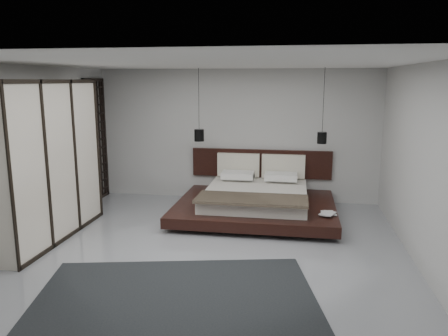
% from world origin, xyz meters
% --- Properties ---
extents(floor, '(6.00, 6.00, 0.00)m').
position_xyz_m(floor, '(0.00, 0.00, 0.00)').
color(floor, gray).
rests_on(floor, ground).
extents(ceiling, '(6.00, 6.00, 0.00)m').
position_xyz_m(ceiling, '(0.00, 0.00, 2.80)').
color(ceiling, white).
rests_on(ceiling, wall_back).
extents(wall_back, '(6.00, 0.00, 6.00)m').
position_xyz_m(wall_back, '(0.00, 3.00, 1.40)').
color(wall_back, '#B4B4B1').
rests_on(wall_back, floor).
extents(wall_front, '(6.00, 0.00, 6.00)m').
position_xyz_m(wall_front, '(0.00, -3.00, 1.40)').
color(wall_front, '#B4B4B1').
rests_on(wall_front, floor).
extents(wall_left, '(0.00, 6.00, 6.00)m').
position_xyz_m(wall_left, '(-3.00, 0.00, 1.40)').
color(wall_left, '#B4B4B1').
rests_on(wall_left, floor).
extents(wall_right, '(0.00, 6.00, 6.00)m').
position_xyz_m(wall_right, '(3.00, 0.00, 1.40)').
color(wall_right, '#B4B4B1').
rests_on(wall_right, floor).
extents(lattice_screen, '(0.05, 0.90, 2.60)m').
position_xyz_m(lattice_screen, '(-2.95, 2.45, 1.30)').
color(lattice_screen, black).
rests_on(lattice_screen, floor).
extents(bed, '(2.97, 2.47, 1.11)m').
position_xyz_m(bed, '(0.54, 1.90, 0.30)').
color(bed, black).
rests_on(bed, floor).
extents(book_lower, '(0.27, 0.33, 0.03)m').
position_xyz_m(book_lower, '(1.76, 1.22, 0.29)').
color(book_lower, '#99724C').
rests_on(book_lower, bed).
extents(book_upper, '(0.32, 0.36, 0.02)m').
position_xyz_m(book_upper, '(1.74, 1.19, 0.32)').
color(book_upper, '#99724C').
rests_on(book_upper, book_lower).
extents(pendant_left, '(0.20, 0.20, 1.46)m').
position_xyz_m(pendant_left, '(-0.68, 2.39, 1.47)').
color(pendant_left, black).
rests_on(pendant_left, ceiling).
extents(pendant_right, '(0.18, 0.18, 1.45)m').
position_xyz_m(pendant_right, '(1.76, 2.39, 1.47)').
color(pendant_right, black).
rests_on(pendant_right, ceiling).
extents(wardrobe, '(0.62, 2.62, 2.57)m').
position_xyz_m(wardrobe, '(-2.70, 0.07, 1.29)').
color(wardrobe, beige).
rests_on(wardrobe, floor).
extents(rug, '(3.76, 3.03, 0.01)m').
position_xyz_m(rug, '(-0.06, -1.70, 0.01)').
color(rug, black).
rests_on(rug, floor).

